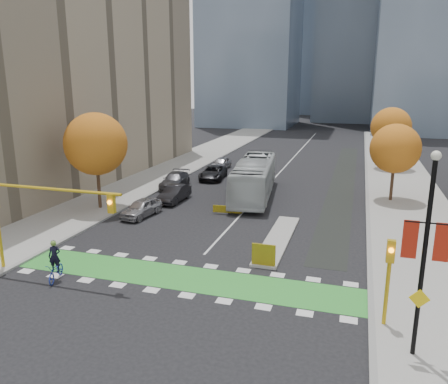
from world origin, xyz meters
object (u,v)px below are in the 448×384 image
Objects in this scene: tree_west at (96,144)px; traffic_signal_east at (389,270)px; parked_car_b at (174,194)px; hazard_board at (264,255)px; tree_east_far at (391,127)px; bus at (254,178)px; parked_car_d at (213,173)px; parked_car_c at (175,180)px; parked_car_e at (221,163)px; banner_lamppost at (425,248)px; cyclist at (56,267)px; parked_car_a at (141,208)px; tree_east_near at (395,149)px; traffic_signal_west at (33,206)px.

tree_west reaches higher than traffic_signal_east.
tree_west is 8.20m from parked_car_b.
hazard_board is 0.18× the size of tree_east_far.
parked_car_d is at bearing 128.24° from bus.
parked_car_c is 5.58m from parked_car_d.
banner_lamppost is at bearing -60.44° from parked_car_e.
parked_car_c reaches higher than parked_car_e.
cyclist is 0.53× the size of parked_car_e.
parked_car_b is (0.73, 5.00, 0.02)m from parked_car_a.
tree_east_near is 1.33× the size of parked_car_c.
tree_east_far reaches higher than traffic_signal_east.
parked_car_e reaches higher than parked_car_d.
parked_car_c is at bearing -177.63° from tree_east_near.
parked_car_a is (-18.09, 11.64, -2.01)m from traffic_signal_east.
tree_east_near is 24.51m from banner_lamppost.
traffic_signal_east reaches higher than parked_car_d.
banner_lamppost is at bearing -23.18° from cyclist.
tree_east_near is 1.67× the size of parked_car_a.
parked_car_c is (-13.00, 16.93, -0.03)m from hazard_board.
parked_car_a is 20.87m from parked_car_e.
tree_west reaches higher than parked_car_e.
parked_car_d is at bearing 167.42° from tree_east_near.
parked_car_d is (1.08, 15.00, 0.01)m from parked_car_a.
hazard_board is 0.32× the size of parked_car_e.
hazard_board is 13.51m from parked_car_a.
parked_car_e is (0.50, 32.51, -3.30)m from traffic_signal_west.
cyclist is (-10.56, -5.02, -0.03)m from hazard_board.
parked_car_a is (-1.03, 11.95, -0.04)m from cyclist.
traffic_signal_east is at bearing -25.37° from parked_car_a.
cyclist reaches higher than parked_car_a.
tree_east_far is at bearing 88.59° from banner_lamppost.
parked_car_a is (-20.09, -26.87, -4.52)m from tree_east_far.
parked_car_c is at bearing -122.11° from parked_car_d.
traffic_signal_west reaches higher than cyclist.
traffic_signal_west is at bearing -158.45° from hazard_board.
tree_east_far is 1.77× the size of parked_car_e.
traffic_signal_west is at bearing -117.95° from tree_east_far.
parked_car_b is 10.01m from parked_car_d.
traffic_signal_west is at bearing -71.98° from tree_west.
parked_car_e is at bearing 112.35° from hazard_board.
parked_car_d is (0.05, 26.95, -0.03)m from cyclist.
bus is (7.60, 20.49, -2.20)m from traffic_signal_west.
parked_car_e reaches higher than parked_car_a.
tree_east_far is 33.85m from parked_car_a.
parked_car_e is at bearing 152.76° from tree_east_near.
tree_east_near is 21.41m from parked_car_c.
bus is at bearing 69.66° from traffic_signal_west.
parked_car_c is (-20.50, 23.63, -3.84)m from banner_lamppost.
parked_car_e is at bearing 96.93° from parked_car_a.
banner_lamppost reaches higher than bus.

